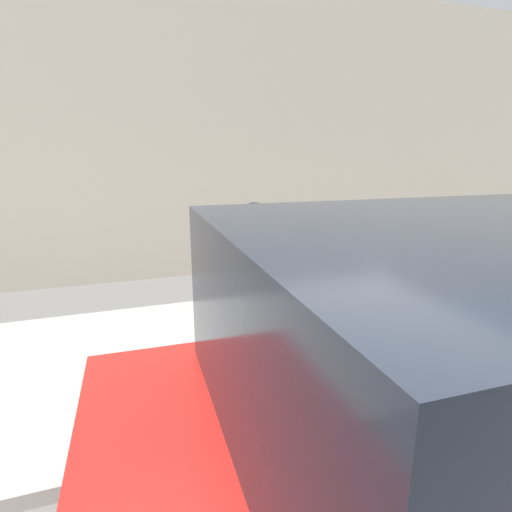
% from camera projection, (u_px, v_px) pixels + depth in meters
% --- Properties ---
extents(sidewalk, '(24.00, 2.80, 0.11)m').
position_uv_depth(sidewalk, '(210.00, 354.00, 4.03)').
color(sidewalk, '#ADAAA3').
rests_on(sidewalk, ground_plane).
extents(building_facade, '(24.00, 0.30, 4.68)m').
position_uv_depth(building_facade, '(163.00, 133.00, 6.30)').
color(building_facade, beige).
rests_on(building_facade, ground_plane).
extents(parking_meter, '(0.21, 0.13, 1.58)m').
position_uv_depth(parking_meter, '(256.00, 268.00, 2.89)').
color(parking_meter, gray).
rests_on(parking_meter, sidewalk).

